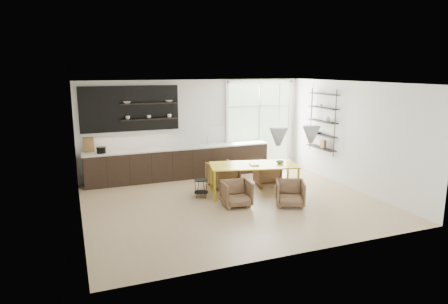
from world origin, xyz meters
TOP-DOWN VIEW (x-y plane):
  - room at (0.58, 1.10)m, footprint 7.02×6.01m
  - kitchen_run at (-0.70, 2.69)m, footprint 5.54×0.69m
  - right_shelving at (3.36, 1.17)m, footprint 0.26×1.22m
  - dining_table at (0.73, 0.37)m, footprint 2.39×1.49m
  - armchair_back_left at (0.26, 1.36)m, footprint 0.83×0.85m
  - armchair_back_right at (1.44, 0.95)m, footprint 0.73×0.75m
  - armchair_front_left at (-0.01, -0.25)m, footprint 0.71×0.72m
  - armchair_front_right at (1.19, -0.72)m, footprint 0.88×0.89m
  - wire_stool at (-0.59, 0.67)m, footprint 0.37×0.37m
  - table_book at (0.62, 0.35)m, footprint 0.27×0.33m
  - table_bowl at (1.42, 0.22)m, footprint 0.24×0.24m

SIDE VIEW (x-z plane):
  - wire_stool at x=-0.59m, z-range 0.07..0.53m
  - armchair_back_right at x=1.44m, z-range 0.00..0.60m
  - armchair_front_left at x=-0.01m, z-range 0.00..0.61m
  - armchair_front_right at x=1.19m, z-range 0.00..0.61m
  - armchair_back_left at x=0.26m, z-range 0.00..0.69m
  - kitchen_run at x=-0.70m, z-range -0.78..1.97m
  - dining_table at x=0.73m, z-range 0.35..1.16m
  - table_book at x=0.62m, z-range 0.81..0.84m
  - table_bowl at x=1.42m, z-range 0.81..0.87m
  - room at x=0.58m, z-range 0.00..2.92m
  - right_shelving at x=3.36m, z-range 0.70..2.60m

